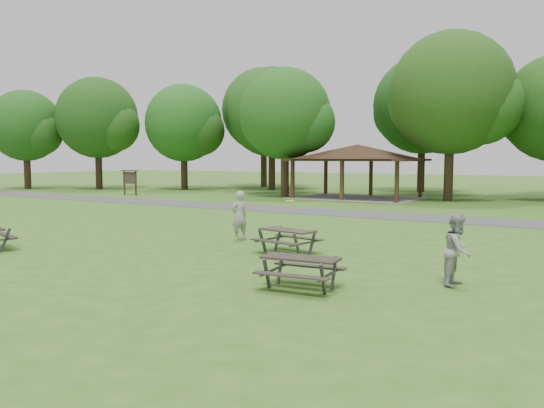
% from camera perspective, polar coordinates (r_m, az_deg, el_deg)
% --- Properties ---
extents(ground, '(160.00, 160.00, 0.00)m').
position_cam_1_polar(ground, '(15.10, -11.19, -5.89)').
color(ground, '#37641C').
rests_on(ground, ground).
extents(asphalt_path, '(120.00, 3.20, 0.02)m').
position_cam_1_polar(asphalt_path, '(27.04, 9.12, -1.04)').
color(asphalt_path, '#444447').
rests_on(asphalt_path, ground).
extents(pavilion, '(8.60, 7.01, 3.76)m').
position_cam_1_polar(pavilion, '(37.66, 9.20, 5.29)').
color(pavilion, '#361D13').
rests_on(pavilion, ground).
extents(notice_board, '(1.60, 0.30, 1.88)m').
position_cam_1_polar(notice_board, '(41.72, -15.04, 2.74)').
color(notice_board, '#362013').
rests_on(notice_board, ground).
extents(tree_row_a, '(7.56, 7.20, 9.97)m').
position_cam_1_polar(tree_row_a, '(50.35, -18.17, 8.54)').
color(tree_row_a, black).
rests_on(tree_row_a, ground).
extents(tree_row_b, '(7.14, 6.80, 9.28)m').
position_cam_1_polar(tree_row_b, '(47.90, -9.39, 8.33)').
color(tree_row_b, black).
rests_on(tree_row_b, ground).
extents(tree_row_c, '(8.19, 7.80, 10.67)m').
position_cam_1_polar(tree_row_c, '(46.73, 0.11, 9.55)').
color(tree_row_c, black).
rests_on(tree_row_c, ground).
extents(tree_row_d, '(6.93, 6.60, 9.27)m').
position_cam_1_polar(tree_row_d, '(38.57, 1.53, 9.37)').
color(tree_row_d, '#302215').
rests_on(tree_row_d, ground).
extents(tree_row_e, '(8.40, 8.00, 11.02)m').
position_cam_1_polar(tree_row_e, '(37.06, 18.84, 10.86)').
color(tree_row_e, black).
rests_on(tree_row_e, ground).
extents(tree_deep_a, '(8.40, 8.00, 11.38)m').
position_cam_1_polar(tree_deep_a, '(51.31, -0.78, 9.81)').
color(tree_deep_a, '#312315').
rests_on(tree_deep_a, ground).
extents(tree_deep_b, '(8.40, 8.00, 11.13)m').
position_cam_1_polar(tree_deep_b, '(45.75, 16.02, 9.90)').
color(tree_deep_b, black).
rests_on(tree_deep_b, ground).
extents(tree_flank_left, '(6.72, 6.40, 8.93)m').
position_cam_1_polar(tree_flank_left, '(53.24, -24.90, 7.44)').
color(tree_flank_left, black).
rests_on(tree_flank_left, ground).
extents(picnic_table_middle, '(1.92, 1.65, 0.74)m').
position_cam_1_polar(picnic_table_middle, '(15.66, 1.65, -3.37)').
color(picnic_table_middle, '#302923').
rests_on(picnic_table_middle, ground).
extents(picnic_table_far, '(1.78, 1.49, 0.72)m').
position_cam_1_polar(picnic_table_far, '(11.49, 3.09, -6.54)').
color(picnic_table_far, '#2A231E').
rests_on(picnic_table_far, ground).
extents(frisbee_in_flight, '(0.34, 0.34, 0.02)m').
position_cam_1_polar(frisbee_in_flight, '(15.97, 1.99, 0.34)').
color(frisbee_in_flight, yellow).
rests_on(frisbee_in_flight, ground).
extents(frisbee_thrower, '(0.61, 0.73, 1.70)m').
position_cam_1_polar(frisbee_thrower, '(18.10, -3.54, -1.28)').
color(frisbee_thrower, '#9C9D9F').
rests_on(frisbee_thrower, ground).
extents(frisbee_catcher, '(0.67, 0.82, 1.59)m').
position_cam_1_polar(frisbee_catcher, '(12.43, 19.35, -4.69)').
color(frisbee_catcher, '#98989A').
rests_on(frisbee_catcher, ground).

